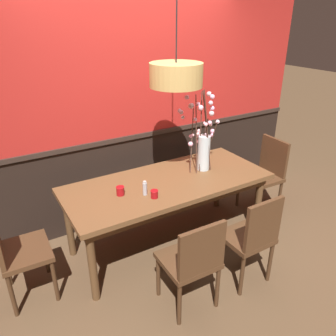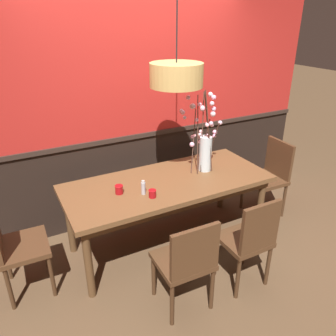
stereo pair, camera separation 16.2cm
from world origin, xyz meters
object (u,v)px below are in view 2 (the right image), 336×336
condiment_bottle (143,188)px  pendant_lamp (176,75)px  chair_near_side_left (187,261)px  chair_far_side_left (115,173)px  candle_holder_nearer_edge (119,189)px  chair_near_side_right (250,239)px  vase_with_blossoms (204,146)px  chair_head_east_end (270,173)px  candle_holder_nearer_center (152,193)px  chair_far_side_right (161,166)px  chair_head_west_end (14,243)px  dining_table (168,188)px

condiment_bottle → pendant_lamp: pendant_lamp is taller
chair_near_side_left → chair_far_side_left: bearing=89.6°
chair_far_side_left → condiment_bottle: chair_far_side_left is taller
candle_holder_nearer_edge → pendant_lamp: size_ratio=0.07×
chair_near_side_right → chair_far_side_left: bearing=109.1°
vase_with_blossoms → pendant_lamp: (-0.37, -0.04, 0.75)m
chair_far_side_left → vase_with_blossoms: bearing=-48.8°
chair_near_side_left → candle_holder_nearer_edge: 0.91m
chair_head_east_end → pendant_lamp: (-1.31, 0.00, 1.26)m
chair_near_side_left → candle_holder_nearer_center: chair_near_side_left is taller
chair_near_side_left → chair_near_side_right: size_ratio=0.96×
candle_holder_nearer_center → chair_near_side_left: bearing=-89.9°
chair_far_side_left → chair_far_side_right: chair_far_side_left is taller
chair_head_east_end → chair_far_side_left: bearing=152.4°
chair_head_west_end → candle_holder_nearer_center: size_ratio=12.09×
chair_head_east_end → chair_far_side_right: bearing=141.8°
chair_near_side_right → candle_holder_nearer_edge: 1.24m
chair_near_side_right → candle_holder_nearer_center: size_ratio=12.15×
chair_near_side_left → chair_head_west_end: chair_head_west_end is taller
chair_head_east_end → chair_near_side_right: chair_head_east_end is taller
chair_head_west_end → chair_near_side_right: bearing=-26.0°
chair_far_side_right → chair_head_east_end: bearing=-38.2°
chair_near_side_left → candle_holder_nearer_center: bearing=90.1°
dining_table → chair_far_side_right: chair_far_side_right is taller
chair_head_west_end → condiment_bottle: size_ratio=6.51×
candle_holder_nearer_edge → condiment_bottle: (0.20, -0.11, 0.02)m
chair_head_west_end → candle_holder_nearer_center: bearing=-11.2°
candle_holder_nearer_edge → pendant_lamp: 1.15m
dining_table → condiment_bottle: 0.38m
chair_near_side_right → condiment_bottle: 1.04m
chair_near_side_right → chair_far_side_right: size_ratio=1.00×
chair_head_east_end → vase_with_blossoms: vase_with_blossoms is taller
chair_head_east_end → candle_holder_nearer_center: 1.71m
chair_far_side_left → condiment_bottle: bearing=-93.5°
condiment_bottle → vase_with_blossoms: bearing=13.2°
chair_near_side_right → condiment_bottle: bearing=131.9°
chair_near_side_right → chair_far_side_left: size_ratio=0.94×
pendant_lamp → chair_head_east_end: bearing=-0.2°
pendant_lamp → chair_far_side_right: bearing=73.4°
dining_table → chair_near_side_left: chair_near_side_left is taller
candle_holder_nearer_edge → chair_far_side_left: bearing=73.9°
dining_table → candle_holder_nearer_edge: bearing=-178.2°
condiment_bottle → chair_near_side_left: bearing=-86.1°
candle_holder_nearer_edge → condiment_bottle: condiment_bottle is taller
candle_holder_nearer_edge → chair_head_west_end: bearing=178.2°
chair_near_side_left → chair_far_side_left: 1.72m
chair_head_west_end → vase_with_blossoms: bearing=1.2°
vase_with_blossoms → candle_holder_nearer_center: size_ratio=11.65×
chair_near_side_left → pendant_lamp: 1.58m
vase_with_blossoms → condiment_bottle: bearing=-166.8°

